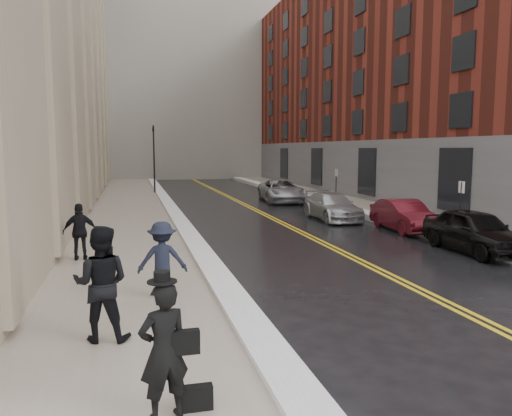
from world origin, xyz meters
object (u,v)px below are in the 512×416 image
pedestrian_c (80,232)px  pedestrian_b (162,259)px  pedestrian_a (101,283)px  car_silver_far (282,191)px  car_maroon (404,216)px  pedestrian_main (164,351)px  car_black (475,231)px  car_silver_near (332,206)px

pedestrian_c → pedestrian_b: bearing=114.5°
pedestrian_a → pedestrian_c: pedestrian_a is taller
car_silver_far → car_maroon: bearing=-77.6°
car_maroon → pedestrian_main: (-10.77, -12.74, 0.35)m
car_black → pedestrian_b: size_ratio=2.51×
pedestrian_a → pedestrian_c: 6.80m
car_silver_near → pedestrian_b: pedestrian_b is taller
car_silver_far → pedestrian_b: 21.81m
car_silver_far → pedestrian_main: bearing=-105.0°
pedestrian_b → pedestrian_c: bearing=-59.7°
car_maroon → pedestrian_main: 16.68m
pedestrian_c → car_black: bearing=172.6°
car_silver_near → car_silver_far: size_ratio=0.84×
pedestrian_main → pedestrian_b: (0.29, 5.17, -0.01)m
car_silver_near → pedestrian_c: size_ratio=2.65×
car_black → pedestrian_a: bearing=-153.8°
car_silver_far → pedestrian_c: 19.03m
car_silver_near → pedestrian_b: bearing=-127.1°
car_silver_far → pedestrian_main: size_ratio=3.09×
car_silver_near → pedestrian_c: bearing=-146.6°
pedestrian_b → car_silver_near: bearing=-123.3°
car_maroon → car_silver_near: bearing=115.4°
pedestrian_main → car_silver_far: bearing=-126.9°
car_silver_far → pedestrian_a: (-10.05, -22.25, 0.41)m
car_maroon → pedestrian_a: size_ratio=1.99×
car_silver_near → pedestrian_main: pedestrian_main is taller
car_silver_far → car_silver_near: bearing=-85.0°
car_black → pedestrian_b: pedestrian_b is taller
car_silver_far → pedestrian_c: bearing=-120.3°
pedestrian_a → pedestrian_c: size_ratio=1.18×
pedestrian_main → pedestrian_a: size_ratio=0.86×
car_silver_far → pedestrian_main: pedestrian_main is taller
pedestrian_main → pedestrian_a: 2.98m
pedestrian_main → pedestrian_c: pedestrian_main is taller
pedestrian_b → pedestrian_c: 4.90m
pedestrian_a → pedestrian_main: bearing=118.8°
car_maroon → pedestrian_b: 12.93m
pedestrian_b → pedestrian_a: bearing=67.6°
car_silver_near → car_black: bearing=-78.7°
car_maroon → car_silver_far: bearing=100.7°
pedestrian_a → pedestrian_b: bearing=-105.1°
car_black → car_silver_near: (-1.60, 8.42, -0.08)m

